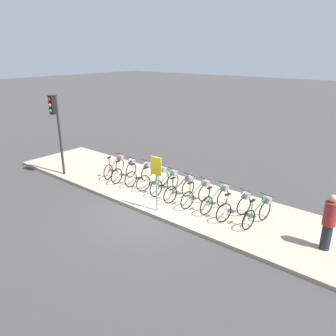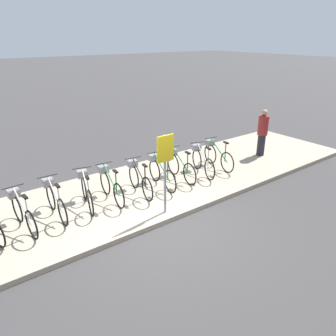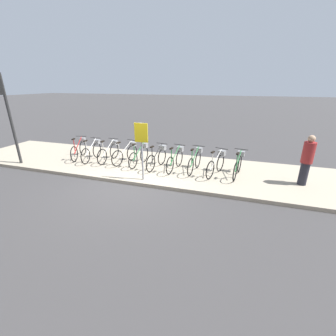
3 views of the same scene
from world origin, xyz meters
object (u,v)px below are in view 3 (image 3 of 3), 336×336
Objects in this scene: parked_bicycle_5 at (158,157)px; sign_post at (142,142)px; parked_bicycle_6 at (176,158)px; parked_bicycle_8 at (217,163)px; parked_bicycle_9 at (238,164)px; traffic_light at (3,101)px; pedestrian at (307,160)px; parked_bicycle_0 at (79,148)px; parked_bicycle_1 at (92,150)px; parked_bicycle_2 at (110,151)px; parked_bicycle_7 at (195,160)px; parked_bicycle_4 at (140,154)px; parked_bicycle_3 at (126,152)px.

parked_bicycle_5 is 0.80× the size of sign_post.
parked_bicycle_8 is (1.50, -0.04, 0.00)m from parked_bicycle_6.
traffic_light is at bearing -170.62° from parked_bicycle_9.
pedestrian is 0.84× the size of sign_post.
parked_bicycle_0 is at bearing 178.53° from parked_bicycle_6.
parked_bicycle_5 is 2.21m from parked_bicycle_8.
parked_bicycle_1 is at bearing 155.35° from sign_post.
pedestrian reaches higher than parked_bicycle_1.
parked_bicycle_0 is at bearing -178.98° from parked_bicycle_2.
parked_bicycle_7 is (5.06, -0.05, 0.00)m from parked_bicycle_0.
sign_post is (-0.78, -1.28, 0.87)m from parked_bicycle_6.
parked_bicycle_5 is 1.54m from sign_post.
parked_bicycle_0 is 2.85m from parked_bicycle_4.
sign_post reaches higher than parked_bicycle_1.
parked_bicycle_1 is 5.84m from parked_bicycle_9.
parked_bicycle_8 is 0.92× the size of pedestrian.
parked_bicycle_7 is 0.80× the size of sign_post.
parked_bicycle_6 is (2.11, -0.14, 0.00)m from parked_bicycle_3.
parked_bicycle_9 is (3.71, -0.03, 0.00)m from parked_bicycle_4.
sign_post reaches higher than parked_bicycle_5.
parked_bicycle_3 and parked_bicycle_7 have the same top height.
parked_bicycle_9 is (5.84, 0.03, 0.00)m from parked_bicycle_1.
traffic_light is (-6.17, -1.33, 2.02)m from parked_bicycle_6.
parked_bicycle_4 is (2.13, 0.07, 0.00)m from parked_bicycle_1.
parked_bicycle_6 is 4.22m from pedestrian.
parked_bicycle_1 is at bearing -175.49° from parked_bicycle_3.
sign_post is (2.10, -1.42, 0.87)m from parked_bicycle_2.
parked_bicycle_6 is 0.44× the size of traffic_light.
parked_bicycle_5 and parked_bicycle_8 have the same top height.
parked_bicycle_9 is (6.56, -0.06, 0.00)m from parked_bicycle_0.
parked_bicycle_5 is 0.94× the size of pedestrian.
parked_bicycle_8 is (4.37, -0.18, 0.00)m from parked_bicycle_2.
sign_post is (-2.99, -1.33, 0.87)m from parked_bicycle_9.
parked_bicycle_8 is (3.60, -0.18, 0.00)m from parked_bicycle_3.
parked_bicycle_6 is 0.80× the size of sign_post.
parked_bicycle_1 and parked_bicycle_3 have the same top height.
parked_bicycle_0 is 0.98× the size of parked_bicycle_7.
pedestrian is at bearing -0.87° from parked_bicycle_1.
parked_bicycle_1 is 0.95× the size of pedestrian.
parked_bicycle_4 and parked_bicycle_6 have the same top height.
parked_bicycle_2 is 5.09m from parked_bicycle_9.
parked_bicycle_7 is (2.82, -0.08, 0.00)m from parked_bicycle_3.
parked_bicycle_5 is at bearing 13.52° from traffic_light.
parked_bicycle_3 is at bearing 178.83° from parked_bicycle_9.
parked_bicycle_9 is at bearing -0.54° from parked_bicycle_4.
parked_bicycle_6 and parked_bicycle_9 have the same top height.
parked_bicycle_3 is (2.23, 0.03, 0.00)m from parked_bicycle_0.
parked_bicycle_1 is 1.00× the size of parked_bicycle_4.
pedestrian is 10.57m from traffic_light.
parked_bicycle_1 is at bearing 179.64° from parked_bicycle_6.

